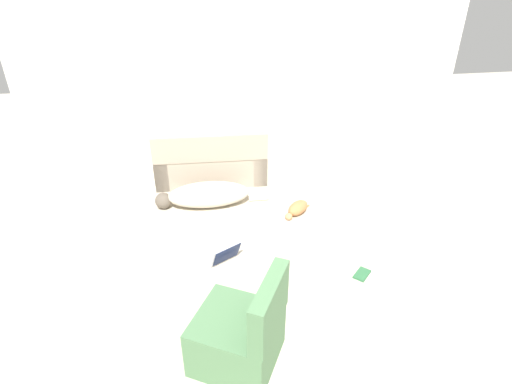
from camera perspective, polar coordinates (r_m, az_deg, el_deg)
The scene contains 7 objects.
wall_back at distance 6.52m, azimuth -0.76°, elevation 15.11°, with size 6.99×0.06×2.59m.
couch at distance 6.19m, azimuth -6.45°, elevation 4.26°, with size 1.70×0.89×0.83m.
dog at distance 5.54m, azimuth -7.09°, elevation -0.38°, with size 1.57×0.52×0.32m.
cat at distance 5.34m, azimuth 5.93°, elevation -2.35°, with size 0.44×0.38×0.18m.
laptop_open at distance 4.42m, azimuth -3.69°, elevation -9.82°, with size 0.48×0.47×0.25m.
book_green at distance 4.49m, azimuth 14.90°, elevation -11.28°, with size 0.24×0.24×0.02m.
side_chair at distance 3.39m, azimuth -2.11°, elevation -19.63°, with size 0.88×0.87×0.89m.
Camera 1 is at (-1.06, -1.72, 2.83)m, focal length 28.00 mm.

